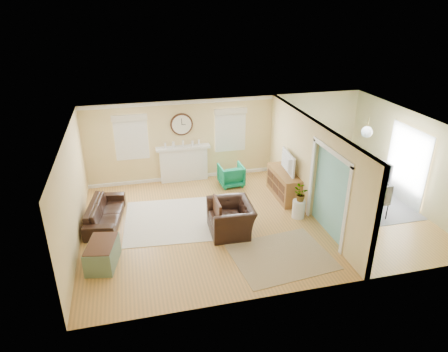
# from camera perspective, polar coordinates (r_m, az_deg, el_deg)

# --- Properties ---
(floor) EXTENTS (9.00, 9.00, 0.00)m
(floor) POSITION_cam_1_polar(r_m,az_deg,el_deg) (10.85, 4.51, -6.01)
(floor) COLOR #A2753F
(floor) RESTS_ON ground
(wall_back) EXTENTS (9.00, 0.02, 2.60)m
(wall_back) POSITION_cam_1_polar(r_m,az_deg,el_deg) (12.94, 0.62, 5.55)
(wall_back) COLOR #ECCA8A
(wall_back) RESTS_ON ground
(wall_front) EXTENTS (9.00, 0.02, 2.60)m
(wall_front) POSITION_cam_1_polar(r_m,az_deg,el_deg) (7.81, 11.62, -8.50)
(wall_front) COLOR #ECCA8A
(wall_front) RESTS_ON ground
(wall_left) EXTENTS (0.02, 6.00, 2.60)m
(wall_left) POSITION_cam_1_polar(r_m,az_deg,el_deg) (9.91, -20.85, -2.26)
(wall_left) COLOR #ECCA8A
(wall_left) RESTS_ON ground
(wall_right) EXTENTS (0.02, 6.00, 2.60)m
(wall_right) POSITION_cam_1_polar(r_m,az_deg,el_deg) (12.36, 25.02, 2.26)
(wall_right) COLOR #ECCA8A
(wall_right) RESTS_ON ground
(ceiling) EXTENTS (9.00, 6.00, 0.02)m
(ceiling) POSITION_cam_1_polar(r_m,az_deg,el_deg) (9.80, 5.01, 7.23)
(ceiling) COLOR white
(ceiling) RESTS_ON wall_back
(partition) EXTENTS (0.17, 6.00, 2.60)m
(partition) POSITION_cam_1_polar(r_m,az_deg,el_deg) (11.01, 11.80, 1.88)
(partition) COLOR #ECCA8A
(partition) RESTS_ON ground
(fireplace) EXTENTS (1.70, 0.30, 1.17)m
(fireplace) POSITION_cam_1_polar(r_m,az_deg,el_deg) (12.81, -5.78, 1.87)
(fireplace) COLOR white
(fireplace) RESTS_ON ground
(wall_clock) EXTENTS (0.70, 0.07, 0.70)m
(wall_clock) POSITION_cam_1_polar(r_m,az_deg,el_deg) (12.47, -6.08, 7.34)
(wall_clock) COLOR #412617
(wall_clock) RESTS_ON wall_back
(window_left) EXTENTS (1.05, 0.13, 1.42)m
(window_left) POSITION_cam_1_polar(r_m,az_deg,el_deg) (12.42, -13.16, 5.83)
(window_left) COLOR white
(window_left) RESTS_ON wall_back
(window_right) EXTENTS (1.05, 0.13, 1.42)m
(window_right) POSITION_cam_1_polar(r_m,az_deg,el_deg) (12.79, 0.90, 7.02)
(window_right) COLOR white
(window_right) RESTS_ON wall_back
(french_doors) EXTENTS (0.06, 1.70, 2.20)m
(french_doors) POSITION_cam_1_polar(r_m,az_deg,el_deg) (12.40, 24.69, 1.39)
(french_doors) COLOR white
(french_doors) RESTS_ON ground
(pendant) EXTENTS (0.30, 0.30, 0.55)m
(pendant) POSITION_cam_1_polar(r_m,az_deg,el_deg) (11.21, 19.73, 5.95)
(pendant) COLOR gold
(pendant) RESTS_ON ceiling
(rug_cream) EXTENTS (2.89, 2.56, 0.01)m
(rug_cream) POSITION_cam_1_polar(r_m,az_deg,el_deg) (10.82, -6.79, -6.18)
(rug_cream) COLOR beige
(rug_cream) RESTS_ON floor
(rug_jute) EXTENTS (2.35, 2.00, 0.01)m
(rug_jute) POSITION_cam_1_polar(r_m,az_deg,el_deg) (9.45, 8.16, -11.28)
(rug_jute) COLOR tan
(rug_jute) RESTS_ON floor
(rug_grey) EXTENTS (2.51, 3.14, 0.01)m
(rug_grey) POSITION_cam_1_polar(r_m,az_deg,el_deg) (12.43, 18.26, -3.06)
(rug_grey) COLOR slate
(rug_grey) RESTS_ON floor
(sofa) EXTENTS (1.06, 2.06, 0.57)m
(sofa) POSITION_cam_1_polar(r_m,az_deg,el_deg) (10.95, -16.62, -5.03)
(sofa) COLOR black
(sofa) RESTS_ON floor
(eames_chair) EXTENTS (1.09, 1.23, 0.78)m
(eames_chair) POSITION_cam_1_polar(r_m,az_deg,el_deg) (10.04, 0.98, -6.04)
(eames_chair) COLOR black
(eames_chair) RESTS_ON floor
(green_chair) EXTENTS (0.76, 0.78, 0.68)m
(green_chair) POSITION_cam_1_polar(r_m,az_deg,el_deg) (12.51, 1.01, 0.14)
(green_chair) COLOR #0D7A5D
(green_chair) RESTS_ON floor
(trunk) EXTENTS (0.78, 1.07, 0.56)m
(trunk) POSITION_cam_1_polar(r_m,az_deg,el_deg) (9.35, -16.98, -10.60)
(trunk) COLOR #5B705D
(trunk) RESTS_ON floor
(credenza) EXTENTS (0.53, 1.56, 0.80)m
(credenza) POSITION_cam_1_polar(r_m,az_deg,el_deg) (11.89, 8.55, -1.17)
(credenza) COLOR olive
(credenza) RESTS_ON floor
(tv) EXTENTS (0.21, 1.04, 0.60)m
(tv) POSITION_cam_1_polar(r_m,az_deg,el_deg) (11.60, 8.68, 1.93)
(tv) COLOR black
(tv) RESTS_ON credenza
(garden_stool) EXTENTS (0.34, 0.34, 0.50)m
(garden_stool) POSITION_cam_1_polar(r_m,az_deg,el_deg) (10.93, 10.60, -4.64)
(garden_stool) COLOR white
(garden_stool) RESTS_ON floor
(potted_plant) EXTENTS (0.49, 0.50, 0.42)m
(potted_plant) POSITION_cam_1_polar(r_m,az_deg,el_deg) (10.72, 10.79, -2.51)
(potted_plant) COLOR #337F33
(potted_plant) RESTS_ON garden_stool
(dining_table) EXTENTS (1.51, 2.12, 0.67)m
(dining_table) POSITION_cam_1_polar(r_m,az_deg,el_deg) (12.29, 18.46, -1.69)
(dining_table) COLOR #412617
(dining_table) RESTS_ON floor
(dining_chair_n) EXTENTS (0.50, 0.50, 0.95)m
(dining_chair_n) POSITION_cam_1_polar(r_m,az_deg,el_deg) (12.98, 16.18, 1.12)
(dining_chair_n) COLOR slate
(dining_chair_n) RESTS_ON floor
(dining_chair_s) EXTENTS (0.46, 0.46, 1.00)m
(dining_chair_s) POSITION_cam_1_polar(r_m,az_deg,el_deg) (11.34, 21.27, -2.91)
(dining_chair_s) COLOR slate
(dining_chair_s) RESTS_ON floor
(dining_chair_w) EXTENTS (0.55, 0.55, 1.02)m
(dining_chair_w) POSITION_cam_1_polar(r_m,az_deg,el_deg) (11.94, 16.04, -0.73)
(dining_chair_w) COLOR white
(dining_chair_w) RESTS_ON floor
(dining_chair_e) EXTENTS (0.49, 0.49, 1.04)m
(dining_chair_e) POSITION_cam_1_polar(r_m,az_deg,el_deg) (12.57, 21.37, -0.15)
(dining_chair_e) COLOR slate
(dining_chair_e) RESTS_ON floor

